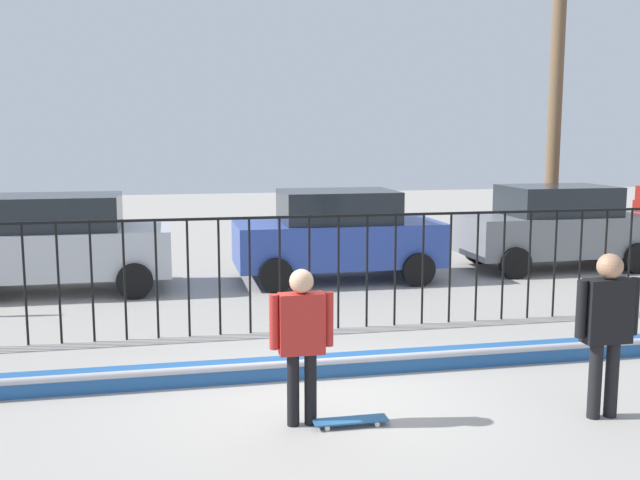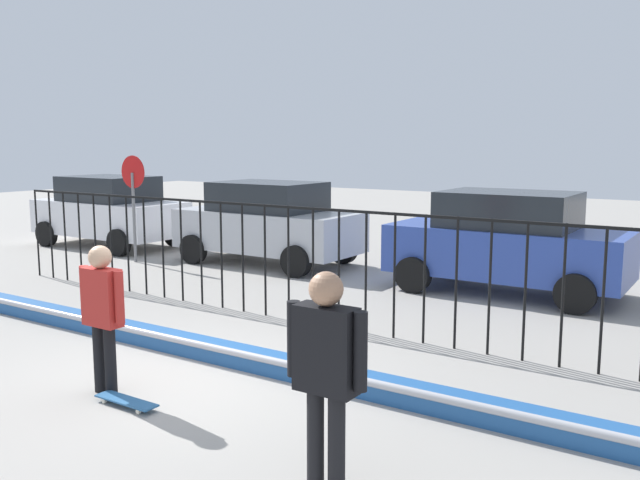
{
  "view_description": "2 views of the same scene",
  "coord_description": "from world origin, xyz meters",
  "px_view_note": "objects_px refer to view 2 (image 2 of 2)",
  "views": [
    {
      "loc": [
        -1.64,
        -8.08,
        3.07
      ],
      "look_at": [
        0.57,
        2.6,
        1.48
      ],
      "focal_mm": 40.96,
      "sensor_mm": 36.0,
      "label": 1
    },
    {
      "loc": [
        5.69,
        -5.55,
        2.81
      ],
      "look_at": [
        0.55,
        2.28,
        1.44
      ],
      "focal_mm": 37.81,
      "sensor_mm": 36.0,
      "label": 2
    }
  ],
  "objects_px": {
    "camera_operator": "(326,362)",
    "stop_sign": "(133,194)",
    "parked_car_silver": "(268,222)",
    "skateboarder": "(102,306)",
    "parked_car_blue": "(507,241)",
    "skateboard": "(126,401)",
    "parked_car_white": "(109,211)"
  },
  "relations": [
    {
      "from": "camera_operator",
      "to": "stop_sign",
      "type": "xyz_separation_m",
      "value": [
        -9.48,
        6.42,
        0.53
      ]
    },
    {
      "from": "camera_operator",
      "to": "parked_car_silver",
      "type": "distance_m",
      "value": 10.41
    },
    {
      "from": "skateboarder",
      "to": "camera_operator",
      "type": "xyz_separation_m",
      "value": [
        3.25,
        -0.46,
        0.08
      ]
    },
    {
      "from": "skateboarder",
      "to": "stop_sign",
      "type": "bearing_deg",
      "value": 139.97
    },
    {
      "from": "stop_sign",
      "to": "skateboarder",
      "type": "bearing_deg",
      "value": -43.75
    },
    {
      "from": "parked_car_silver",
      "to": "stop_sign",
      "type": "relative_size",
      "value": 1.72
    },
    {
      "from": "skateboard",
      "to": "parked_car_white",
      "type": "xyz_separation_m",
      "value": [
        -9.16,
        7.39,
        0.91
      ]
    },
    {
      "from": "stop_sign",
      "to": "parked_car_blue",
      "type": "bearing_deg",
      "value": 10.59
    },
    {
      "from": "camera_operator",
      "to": "parked_car_silver",
      "type": "bearing_deg",
      "value": -38.17
    },
    {
      "from": "parked_car_silver",
      "to": "skateboarder",
      "type": "bearing_deg",
      "value": -61.63
    },
    {
      "from": "skateboarder",
      "to": "skateboard",
      "type": "xyz_separation_m",
      "value": [
        0.5,
        -0.14,
        -0.95
      ]
    },
    {
      "from": "stop_sign",
      "to": "parked_car_white",
      "type": "bearing_deg",
      "value": 152.28
    },
    {
      "from": "skateboard",
      "to": "skateboarder",
      "type": "bearing_deg",
      "value": 157.41
    },
    {
      "from": "parked_car_blue",
      "to": "stop_sign",
      "type": "distance_m",
      "value": 8.53
    },
    {
      "from": "camera_operator",
      "to": "parked_car_silver",
      "type": "height_order",
      "value": "parked_car_silver"
    },
    {
      "from": "parked_car_white",
      "to": "stop_sign",
      "type": "xyz_separation_m",
      "value": [
        2.44,
        -1.28,
        0.64
      ]
    },
    {
      "from": "skateboard",
      "to": "parked_car_white",
      "type": "bearing_deg",
      "value": 134.4
    },
    {
      "from": "skateboarder",
      "to": "stop_sign",
      "type": "height_order",
      "value": "stop_sign"
    },
    {
      "from": "parked_car_blue",
      "to": "stop_sign",
      "type": "relative_size",
      "value": 1.72
    },
    {
      "from": "skateboarder",
      "to": "parked_car_blue",
      "type": "height_order",
      "value": "parked_car_blue"
    },
    {
      "from": "skateboard",
      "to": "parked_car_blue",
      "type": "xyz_separation_m",
      "value": [
        1.63,
        7.67,
        0.91
      ]
    },
    {
      "from": "skateboarder",
      "to": "parked_car_blue",
      "type": "bearing_deg",
      "value": 77.89
    },
    {
      "from": "parked_car_silver",
      "to": "camera_operator",
      "type": "bearing_deg",
      "value": -46.27
    },
    {
      "from": "skateboarder",
      "to": "parked_car_white",
      "type": "distance_m",
      "value": 11.29
    },
    {
      "from": "skateboard",
      "to": "parked_car_silver",
      "type": "height_order",
      "value": "parked_car_silver"
    },
    {
      "from": "camera_operator",
      "to": "parked_car_white",
      "type": "height_order",
      "value": "parked_car_white"
    },
    {
      "from": "skateboard",
      "to": "stop_sign",
      "type": "bearing_deg",
      "value": 131.04
    },
    {
      "from": "parked_car_blue",
      "to": "camera_operator",
      "type": "bearing_deg",
      "value": -84.39
    },
    {
      "from": "parked_car_white",
      "to": "camera_operator",
      "type": "bearing_deg",
      "value": -35.55
    },
    {
      "from": "skateboarder",
      "to": "camera_operator",
      "type": "bearing_deg",
      "value": -4.33
    },
    {
      "from": "skateboarder",
      "to": "parked_car_blue",
      "type": "relative_size",
      "value": 0.39
    },
    {
      "from": "skateboarder",
      "to": "parked_car_silver",
      "type": "distance_m",
      "value": 8.25
    }
  ]
}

